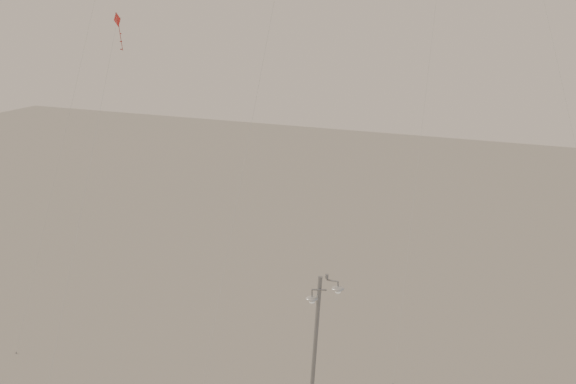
% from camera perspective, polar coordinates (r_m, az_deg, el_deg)
% --- Properties ---
extents(street_lamp, '(1.69, 0.70, 8.72)m').
position_cam_1_polar(street_lamp, '(34.66, 2.00, -12.08)').
color(street_lamp, gray).
rests_on(street_lamp, ground).
extents(kite_3, '(2.23, 10.73, 18.94)m').
position_cam_1_polar(kite_3, '(35.89, -13.52, 3.80)').
color(kite_3, maroon).
rests_on(kite_3, ground).
extents(kite_4, '(8.69, 8.46, 25.38)m').
position_cam_1_polar(kite_4, '(31.99, 18.24, 10.19)').
color(kite_4, '#312B29').
rests_on(kite_4, ground).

